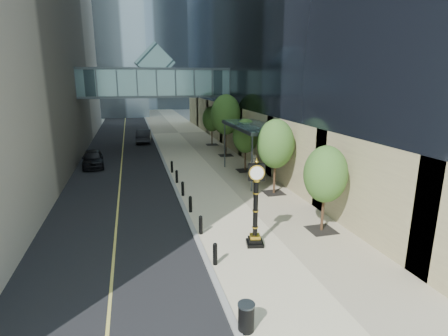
{
  "coord_description": "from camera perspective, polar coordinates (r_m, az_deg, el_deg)",
  "views": [
    {
      "loc": [
        -5.83,
        -12.3,
        7.86
      ],
      "look_at": [
        -0.99,
        5.93,
        3.06
      ],
      "focal_mm": 28.0,
      "sensor_mm": 36.0,
      "label": 1
    }
  ],
  "objects": [
    {
      "name": "street_clock",
      "position": [
        16.68,
        5.17,
        -6.74
      ],
      "size": [
        0.94,
        0.94,
        4.23
      ],
      "rotation": [
        0.0,
        0.0,
        -0.2
      ],
      "color": "black",
      "rests_on": "sidewalk"
    },
    {
      "name": "curb",
      "position": [
        52.96,
        -11.68,
        5.48
      ],
      "size": [
        0.25,
        180.0,
        0.07
      ],
      "primitive_type": "cube",
      "color": "gray",
      "rests_on": "ground"
    },
    {
      "name": "entrance_canopy",
      "position": [
        28.14,
        4.63,
        6.74
      ],
      "size": [
        3.0,
        8.0,
        4.38
      ],
      "color": "#383F44",
      "rests_on": "ground"
    },
    {
      "name": "car_far",
      "position": [
        46.08,
        -12.94,
        5.14
      ],
      "size": [
        2.16,
        5.1,
        1.64
      ],
      "primitive_type": "imported",
      "rotation": [
        0.0,
        0.0,
        3.05
      ],
      "color": "black",
      "rests_on": "road"
    },
    {
      "name": "sidewalk",
      "position": [
        53.33,
        -7.37,
        5.71
      ],
      "size": [
        8.0,
        180.0,
        0.06
      ],
      "primitive_type": "cube",
      "color": "beige",
      "rests_on": "ground"
    },
    {
      "name": "ground",
      "position": [
        15.72,
        9.45,
        -15.94
      ],
      "size": [
        320.0,
        320.0,
        0.0
      ],
      "primitive_type": "plane",
      "color": "gray",
      "rests_on": "ground"
    },
    {
      "name": "skywalk",
      "position": [
        40.4,
        -11.17,
        13.8
      ],
      "size": [
        17.0,
        4.2,
        5.8
      ],
      "color": "slate",
      "rests_on": "ground"
    },
    {
      "name": "bollard_row",
      "position": [
        22.75,
        -6.17,
        -4.66
      ],
      "size": [
        0.2,
        16.2,
        0.9
      ],
      "color": "black",
      "rests_on": "sidewalk"
    },
    {
      "name": "car_near",
      "position": [
        34.33,
        -20.62,
        1.47
      ],
      "size": [
        2.19,
        4.69,
        1.55
      ],
      "primitive_type": "imported",
      "rotation": [
        0.0,
        0.0,
        0.08
      ],
      "color": "black",
      "rests_on": "road"
    },
    {
      "name": "distant_tower_c",
      "position": [
        134.58,
        -16.14,
        24.3
      ],
      "size": [
        22.0,
        22.0,
        65.0
      ],
      "primitive_type": "cube",
      "color": "#AEC6DB",
      "rests_on": "ground"
    },
    {
      "name": "trash_bin",
      "position": [
        12.08,
        3.64,
        -23.24
      ],
      "size": [
        0.66,
        0.66,
        0.9
      ],
      "primitive_type": "cylinder",
      "rotation": [
        0.0,
        0.0,
        -0.32
      ],
      "color": "black",
      "rests_on": "sidewalk"
    },
    {
      "name": "pedestrian",
      "position": [
        28.82,
        4.92,
        0.42
      ],
      "size": [
        0.71,
        0.5,
        1.85
      ],
      "primitive_type": "imported",
      "rotation": [
        0.0,
        0.0,
        3.05
      ],
      "color": "#B2AEA3",
      "rests_on": "sidewalk"
    },
    {
      "name": "road",
      "position": [
        52.9,
        -16.02,
        5.18
      ],
      "size": [
        8.0,
        180.0,
        0.02
      ],
      "primitive_type": "cube",
      "color": "black",
      "rests_on": "ground"
    },
    {
      "name": "street_trees",
      "position": [
        31.23,
        2.87,
        6.57
      ],
      "size": [
        3.09,
        28.25,
        6.36
      ],
      "color": "black",
      "rests_on": "sidewalk"
    }
  ]
}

